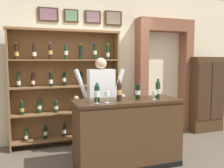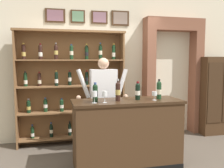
% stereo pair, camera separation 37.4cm
% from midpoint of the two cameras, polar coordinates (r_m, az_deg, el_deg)
% --- Properties ---
extents(ground_plane, '(14.00, 14.00, 0.02)m').
position_cam_midpoint_polar(ground_plane, '(3.99, -1.57, -18.66)').
color(ground_plane, brown).
extents(back_wall, '(12.00, 0.19, 3.07)m').
position_cam_midpoint_polar(back_wall, '(5.23, -7.19, 4.50)').
color(back_wall, beige).
rests_on(back_wall, ground).
extents(wine_shelf, '(2.09, 0.32, 2.18)m').
position_cam_midpoint_polar(wine_shelf, '(4.84, -12.78, -0.04)').
color(wine_shelf, brown).
rests_on(wine_shelf, ground).
extents(archway_doorway, '(1.32, 0.45, 2.52)m').
position_cam_midpoint_polar(archway_doorway, '(5.70, 9.62, 3.03)').
color(archway_doorway, brown).
rests_on(archway_doorway, ground).
extents(side_cabinet, '(0.78, 0.43, 1.70)m').
position_cam_midpoint_polar(side_cabinet, '(6.04, 18.92, -2.18)').
color(side_cabinet, '#422B19').
rests_on(side_cabinet, ground).
extents(tasting_counter, '(1.64, 0.62, 1.03)m').
position_cam_midpoint_polar(tasting_counter, '(3.86, 0.76, -11.24)').
color(tasting_counter, '#422B19').
rests_on(tasting_counter, ground).
extents(shopkeeper, '(0.91, 0.22, 1.66)m').
position_cam_midpoint_polar(shopkeeper, '(4.24, -5.07, -2.51)').
color(shopkeeper, '#2D3347').
rests_on(shopkeeper, ground).
extents(tasting_bottle_vin_santo, '(0.08, 0.08, 0.28)m').
position_cam_midpoint_polar(tasting_bottle_vin_santo, '(3.56, -6.49, -2.00)').
color(tasting_bottle_vin_santo, black).
rests_on(tasting_bottle_vin_santo, tasting_counter).
extents(tasting_bottle_super_tuscan, '(0.07, 0.07, 0.32)m').
position_cam_midpoint_polar(tasting_bottle_super_tuscan, '(3.64, -1.30, -1.56)').
color(tasting_bottle_super_tuscan, black).
rests_on(tasting_bottle_super_tuscan, tasting_counter).
extents(tasting_bottle_riserva, '(0.08, 0.08, 0.28)m').
position_cam_midpoint_polar(tasting_bottle_riserva, '(3.79, 3.15, -1.54)').
color(tasting_bottle_riserva, black).
rests_on(tasting_bottle_riserva, tasting_counter).
extents(tasting_bottle_rosso, '(0.08, 0.08, 0.31)m').
position_cam_midpoint_polar(tasting_bottle_rosso, '(3.92, 7.83, -1.21)').
color(tasting_bottle_rosso, '#19381E').
rests_on(tasting_bottle_rosso, tasting_counter).
extents(wine_glass_center, '(0.08, 0.08, 0.13)m').
position_cam_midpoint_polar(wine_glass_center, '(3.79, 6.93, -2.15)').
color(wine_glass_center, silver).
rests_on(wine_glass_center, tasting_counter).
extents(wine_glass_left, '(0.08, 0.08, 0.17)m').
position_cam_midpoint_polar(wine_glass_left, '(3.45, -6.61, -2.49)').
color(wine_glass_left, silver).
rests_on(wine_glass_left, tasting_counter).
extents(wine_glass_right, '(0.07, 0.07, 0.17)m').
position_cam_midpoint_polar(wine_glass_right, '(3.47, -4.23, -2.38)').
color(wine_glass_right, silver).
rests_on(wine_glass_right, tasting_counter).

